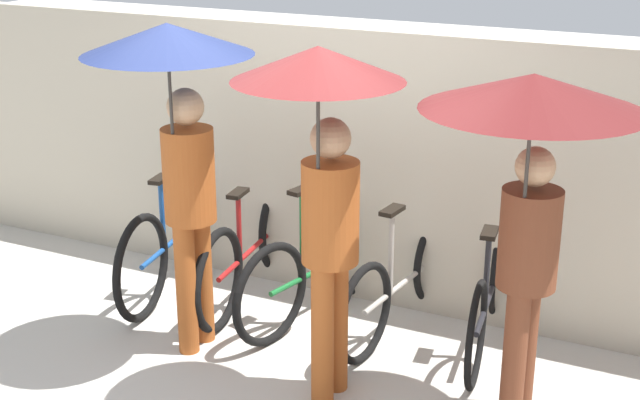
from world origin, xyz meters
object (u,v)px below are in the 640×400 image
Objects in this scene: parked_bicycle_4 at (489,295)px; parked_bicycle_3 at (403,280)px; parked_bicycle_2 at (319,267)px; parked_bicycle_0 at (176,237)px; pedestrian_leading at (176,101)px; pedestrian_center at (323,139)px; pedestrian_trailing at (531,147)px; parked_bicycle_1 at (251,248)px.

parked_bicycle_3 is at bearing 83.13° from parked_bicycle_4.
parked_bicycle_3 is (0.58, 0.09, -0.02)m from parked_bicycle_2.
pedestrian_leading is at bearing -151.05° from parked_bicycle_0.
pedestrian_center reaches higher than parked_bicycle_2.
parked_bicycle_3 reaches higher than parked_bicycle_2.
pedestrian_trailing is at bearing -164.34° from pedestrian_center.
pedestrian_center reaches higher than parked_bicycle_4.
parked_bicycle_2 is 1.63m from pedestrian_center.
parked_bicycle_2 is 0.80× the size of pedestrian_center.
pedestrian_leading is (0.63, -0.80, 1.25)m from parked_bicycle_0.
parked_bicycle_2 is 0.98× the size of parked_bicycle_3.
parked_bicycle_4 is 2.31m from pedestrian_leading.
parked_bicycle_1 is 1.08× the size of parked_bicycle_2.
parked_bicycle_2 is (1.16, 0.02, -0.02)m from parked_bicycle_0.
parked_bicycle_0 is 1.07× the size of parked_bicycle_3.
parked_bicycle_0 is 2.26m from pedestrian_center.
pedestrian_center is 1.06m from pedestrian_trailing.
parked_bicycle_1 is at bearing -42.05° from pedestrian_center.
parked_bicycle_2 is at bearing 104.73° from parked_bicycle_3.
parked_bicycle_0 is 0.59m from parked_bicycle_1.
parked_bicycle_4 is at bearing -96.57° from parked_bicycle_0.
parked_bicycle_3 is at bearing -95.96° from parked_bicycle_0.
parked_bicycle_1 is 0.91× the size of pedestrian_trailing.
pedestrian_trailing is at bearing -103.12° from parked_bicycle_2.
parked_bicycle_3 is 0.81× the size of pedestrian_center.
parked_bicycle_4 is at bearing -96.35° from parked_bicycle_1.
pedestrian_leading is 1.01× the size of pedestrian_center.
parked_bicycle_4 is at bearing -150.51° from pedestrian_leading.
parked_bicycle_4 is (1.74, 0.02, -0.02)m from parked_bicycle_1.
pedestrian_trailing is (1.03, 0.24, 0.03)m from pedestrian_center.
parked_bicycle_0 is 0.86× the size of pedestrian_leading.
parked_bicycle_3 is 1.01× the size of parked_bicycle_4.
pedestrian_trailing is (0.95, -0.82, 1.25)m from parked_bicycle_3.
parked_bicycle_4 is at bearing -72.61° from parked_bicycle_2.
parked_bicycle_1 is at bearing -89.85° from parked_bicycle_0.
parked_bicycle_2 is at bearing -20.98° from pedestrian_trailing.
parked_bicycle_2 is at bearing -98.52° from parked_bicycle_0.
pedestrian_leading is at bearing -6.79° from pedestrian_center.
parked_bicycle_3 is at bearing -96.56° from parked_bicycle_1.
parked_bicycle_4 is 0.84× the size of pedestrian_trailing.
pedestrian_trailing is (2.69, -0.72, 1.21)m from parked_bicycle_0.
pedestrian_center is at bearing -140.43° from parked_bicycle_2.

